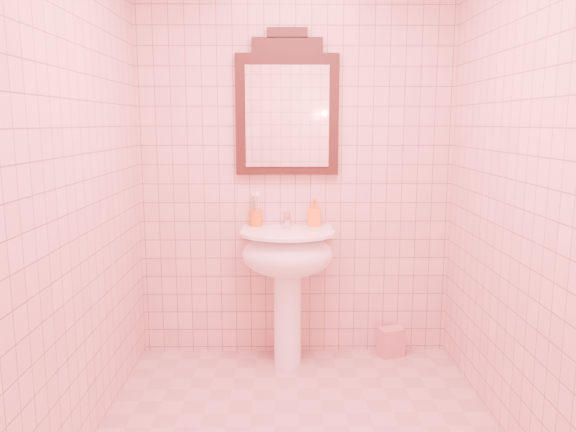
{
  "coord_description": "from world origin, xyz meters",
  "views": [
    {
      "loc": [
        -0.08,
        -2.48,
        1.51
      ],
      "look_at": [
        -0.05,
        0.55,
        1.01
      ],
      "focal_mm": 35.0,
      "sensor_mm": 36.0,
      "label": 1
    }
  ],
  "objects_px": {
    "mirror": "(287,108)",
    "soap_dispenser": "(314,213)",
    "toothbrush_cup": "(256,218)",
    "towel": "(391,342)",
    "pedestal_sink": "(287,263)"
  },
  "relations": [
    {
      "from": "pedestal_sink",
      "to": "soap_dispenser",
      "type": "height_order",
      "value": "soap_dispenser"
    },
    {
      "from": "soap_dispenser",
      "to": "towel",
      "type": "distance_m",
      "value": 0.99
    },
    {
      "from": "pedestal_sink",
      "to": "mirror",
      "type": "bearing_deg",
      "value": 90.0
    },
    {
      "from": "mirror",
      "to": "toothbrush_cup",
      "type": "distance_m",
      "value": 0.71
    },
    {
      "from": "toothbrush_cup",
      "to": "towel",
      "type": "bearing_deg",
      "value": -2.19
    },
    {
      "from": "soap_dispenser",
      "to": "towel",
      "type": "bearing_deg",
      "value": 2.75
    },
    {
      "from": "pedestal_sink",
      "to": "mirror",
      "type": "distance_m",
      "value": 0.96
    },
    {
      "from": "mirror",
      "to": "soap_dispenser",
      "type": "height_order",
      "value": "mirror"
    },
    {
      "from": "pedestal_sink",
      "to": "towel",
      "type": "height_order",
      "value": "pedestal_sink"
    },
    {
      "from": "mirror",
      "to": "towel",
      "type": "xyz_separation_m",
      "value": [
        0.68,
        -0.07,
        -1.51
      ]
    },
    {
      "from": "pedestal_sink",
      "to": "toothbrush_cup",
      "type": "distance_m",
      "value": 0.37
    },
    {
      "from": "mirror",
      "to": "pedestal_sink",
      "type": "bearing_deg",
      "value": -90.0
    },
    {
      "from": "pedestal_sink",
      "to": "soap_dispenser",
      "type": "relative_size",
      "value": 4.92
    },
    {
      "from": "pedestal_sink",
      "to": "mirror",
      "type": "relative_size",
      "value": 0.97
    },
    {
      "from": "pedestal_sink",
      "to": "soap_dispenser",
      "type": "bearing_deg",
      "value": 43.93
    }
  ]
}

